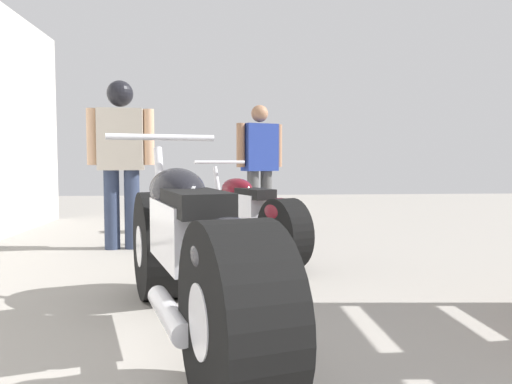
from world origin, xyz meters
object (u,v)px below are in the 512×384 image
mechanic_in_blue (260,160)px  motorcycle_maroon_cruiser (188,255)px  motorcycle_black_naked (248,217)px  mechanic_with_helmet (121,149)px

mechanic_in_blue → motorcycle_maroon_cruiser: bearing=-100.1°
motorcycle_maroon_cruiser → mechanic_in_blue: bearing=79.9°
motorcycle_black_naked → motorcycle_maroon_cruiser: bearing=-101.2°
motorcycle_maroon_cruiser → motorcycle_black_naked: size_ratio=1.24×
mechanic_in_blue → mechanic_with_helmet: mechanic_with_helmet is taller
motorcycle_black_naked → mechanic_in_blue: size_ratio=1.15×
motorcycle_maroon_cruiser → motorcycle_black_naked: 2.20m
mechanic_in_blue → mechanic_with_helmet: size_ratio=0.94×
motorcycle_black_naked → mechanic_in_blue: 1.69m
motorcycle_maroon_cruiser → mechanic_with_helmet: 2.83m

